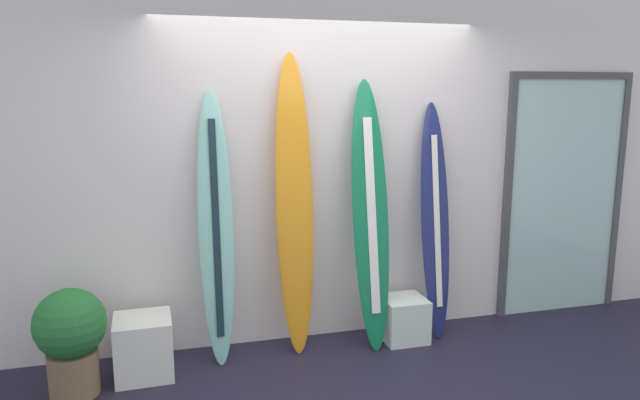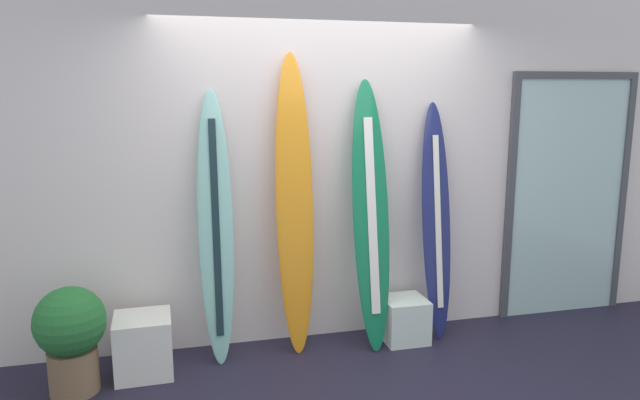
{
  "view_description": "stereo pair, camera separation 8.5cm",
  "coord_description": "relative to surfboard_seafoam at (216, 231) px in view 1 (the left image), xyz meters",
  "views": [
    {
      "loc": [
        -1.2,
        -3.17,
        1.98
      ],
      "look_at": [
        -0.07,
        0.95,
        1.18
      ],
      "focal_mm": 32.8,
      "sensor_mm": 36.0,
      "label": 1
    },
    {
      "loc": [
        -1.11,
        -3.2,
        1.98
      ],
      "look_at": [
        -0.07,
        0.95,
        1.18
      ],
      "focal_mm": 32.8,
      "sensor_mm": 36.0,
      "label": 2
    }
  ],
  "objects": [
    {
      "name": "wall_back",
      "position": [
        0.84,
        0.3,
        0.42
      ],
      "size": [
        7.2,
        0.2,
        2.8
      ],
      "primitive_type": "cube",
      "color": "silver",
      "rests_on": "ground"
    },
    {
      "name": "surfboard_seafoam",
      "position": [
        0.0,
        0.0,
        0.0
      ],
      "size": [
        0.26,
        0.35,
        2.0
      ],
      "color": "#87C4B9",
      "rests_on": "ground"
    },
    {
      "name": "surfboard_sunset",
      "position": [
        0.59,
        0.01,
        0.14
      ],
      "size": [
        0.28,
        0.31,
        2.26
      ],
      "color": "orange",
      "rests_on": "ground"
    },
    {
      "name": "surfboard_emerald",
      "position": [
        1.17,
        -0.04,
        0.04
      ],
      "size": [
        0.29,
        0.43,
        2.07
      ],
      "color": "#147148",
      "rests_on": "ground"
    },
    {
      "name": "surfboard_navy",
      "position": [
        1.74,
        0.0,
        -0.03
      ],
      "size": [
        0.25,
        0.37,
        1.89
      ],
      "color": "navy",
      "rests_on": "ground"
    },
    {
      "name": "display_block_left",
      "position": [
        1.46,
        -0.07,
        -0.81
      ],
      "size": [
        0.34,
        0.34,
        0.35
      ],
      "color": "silver",
      "rests_on": "ground"
    },
    {
      "name": "display_block_center",
      "position": [
        -0.54,
        -0.15,
        -0.77
      ],
      "size": [
        0.4,
        0.4,
        0.42
      ],
      "color": "white",
      "rests_on": "ground"
    },
    {
      "name": "glass_door",
      "position": [
        3.08,
        0.18,
        0.12
      ],
      "size": [
        1.2,
        0.06,
        2.14
      ],
      "color": "silver",
      "rests_on": "ground"
    },
    {
      "name": "potted_plant",
      "position": [
        -0.98,
        -0.3,
        -0.57
      ],
      "size": [
        0.46,
        0.46,
        0.73
      ],
      "color": "#826246",
      "rests_on": "ground"
    }
  ]
}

